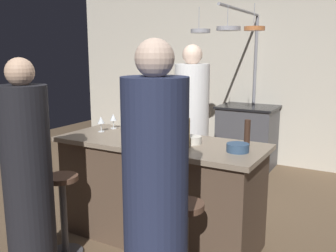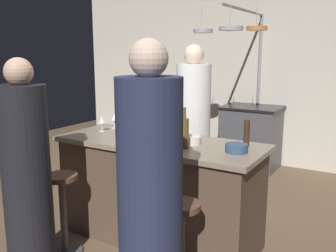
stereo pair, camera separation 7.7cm
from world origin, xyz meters
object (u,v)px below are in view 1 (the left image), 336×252
bar_stool_right (184,246)px  wine_bottle_dark (164,136)px  bar_stool_left (64,212)px  guest_right (156,208)px  wine_bottle_amber (185,132)px  chef (191,133)px  cutting_board (161,134)px  wine_bottle_rose (167,131)px  mixing_bowl_ceramic (193,140)px  stove_range (247,137)px  guest_left (28,181)px  wine_glass_by_chef (113,118)px  pepper_mill (247,133)px  wine_glass_near_left_guest (101,121)px  potted_plant (73,156)px  mixing_bowl_blue (238,148)px

bar_stool_right → wine_bottle_dark: (-0.37, 0.38, 0.63)m
bar_stool_left → guest_right: guest_right is taller
wine_bottle_dark → wine_bottle_amber: wine_bottle_amber is taller
chef → bar_stool_right: size_ratio=2.53×
chef → wine_bottle_dark: size_ratio=5.97×
guest_right → cutting_board: bearing=119.5°
wine_bottle_rose → guest_right: bearing=-63.5°
chef → wine_bottle_rose: chef is taller
guest_right → wine_bottle_dark: (-0.39, 0.76, 0.21)m
bar_stool_left → mixing_bowl_ceramic: (0.83, 0.66, 0.56)m
stove_range → chef: bearing=-93.8°
guest_left → bar_stool_right: 1.18m
guest_left → wine_glass_by_chef: (-0.15, 1.17, 0.26)m
guest_left → pepper_mill: bearing=44.2°
bar_stool_left → pepper_mill: bearing=33.8°
pepper_mill → wine_glass_by_chef: pepper_mill is taller
wine_bottle_rose → mixing_bowl_ceramic: size_ratio=2.04×
wine_glass_near_left_guest → potted_plant: bearing=145.2°
potted_plant → wine_bottle_amber: (2.14, -0.96, 0.73)m
bar_stool_right → cutting_board: 1.17m
wine_bottle_rose → mixing_bowl_ceramic: bearing=25.6°
bar_stool_left → wine_bottle_rose: size_ratio=2.38×
bar_stool_right → mixing_bowl_blue: 0.83m
pepper_mill → mixing_bowl_ceramic: pepper_mill is taller
guest_right → wine_bottle_amber: bearing=106.9°
potted_plant → wine_glass_near_left_guest: wine_glass_near_left_guest is taller
wine_bottle_dark → wine_bottle_rose: bearing=114.3°
potted_plant → mixing_bowl_blue: (2.54, -0.87, 0.63)m
cutting_board → mixing_bowl_blue: 0.83m
bar_stool_left → chef: bearing=73.7°
bar_stool_right → mixing_bowl_blue: (0.14, 0.60, 0.56)m
bar_stool_right → guest_left: bearing=-162.2°
bar_stool_right → wine_bottle_dark: bearing=134.6°
wine_bottle_dark → mixing_bowl_blue: size_ratio=1.68×
guest_left → guest_right: size_ratio=0.94×
bar_stool_left → guest_left: size_ratio=0.42×
bar_stool_left → wine_bottle_amber: bearing=31.3°
mixing_bowl_ceramic → mixing_bowl_blue: bearing=-8.5°
chef → bar_stool_right: chef is taller
chef → bar_stool_left: size_ratio=2.53×
bar_stool_right → pepper_mill: pepper_mill is taller
pepper_mill → mixing_bowl_blue: pepper_mill is taller
pepper_mill → wine_bottle_amber: (-0.40, -0.32, 0.02)m
wine_bottle_dark → mixing_bowl_blue: (0.52, 0.22, -0.08)m
potted_plant → wine_bottle_rose: bearing=-25.0°
pepper_mill → stove_range: bearing=107.3°
cutting_board → chef: bearing=90.7°
wine_bottle_dark → wine_glass_by_chef: (-0.84, 0.45, -0.00)m
cutting_board → stove_range: bearing=87.5°
guest_right → bar_stool_right: bearing=91.9°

